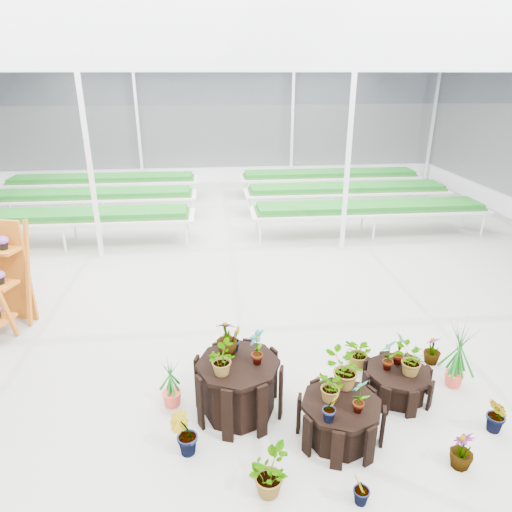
{
  "coord_description": "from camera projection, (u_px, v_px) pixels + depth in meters",
  "views": [
    {
      "loc": [
        -0.25,
        -6.67,
        4.2
      ],
      "look_at": [
        0.45,
        0.48,
        1.3
      ],
      "focal_mm": 32.0,
      "sensor_mm": 36.0,
      "label": 1
    }
  ],
  "objects": [
    {
      "name": "plinth_tall",
      "position": [
        239.0,
        387.0,
        5.95
      ],
      "size": [
        1.4,
        1.4,
        0.76
      ],
      "primitive_type": "cylinder",
      "rotation": [
        0.0,
        0.0,
        -0.31
      ],
      "color": "black",
      "rests_on": "ground"
    },
    {
      "name": "steel_frame",
      "position": [
        230.0,
        211.0,
        6.91
      ],
      "size": [
        18.0,
        24.0,
        4.5
      ],
      "primitive_type": null,
      "color": "silver",
      "rests_on": "ground"
    },
    {
      "name": "plinth_mid",
      "position": [
        340.0,
        420.0,
        5.55
      ],
      "size": [
        1.28,
        1.28,
        0.53
      ],
      "primitive_type": "cylinder",
      "rotation": [
        0.0,
        0.0,
        -0.33
      ],
      "color": "black",
      "rests_on": "ground"
    },
    {
      "name": "greenhouse_shell",
      "position": [
        230.0,
        211.0,
        6.91
      ],
      "size": [
        18.0,
        24.0,
        4.5
      ],
      "primitive_type": null,
      "color": "white",
      "rests_on": "ground"
    },
    {
      "name": "nursery_benches",
      "position": [
        221.0,
        202.0,
        14.24
      ],
      "size": [
        16.0,
        7.0,
        0.84
      ],
      "primitive_type": null,
      "color": "silver",
      "rests_on": "ground"
    },
    {
      "name": "plinth_low",
      "position": [
        397.0,
        383.0,
        6.31
      ],
      "size": [
        0.97,
        0.97,
        0.41
      ],
      "primitive_type": "cylinder",
      "rotation": [
        0.0,
        0.0,
        0.06
      ],
      "color": "black",
      "rests_on": "ground"
    },
    {
      "name": "ground_plane",
      "position": [
        233.0,
        338.0,
        7.75
      ],
      "size": [
        24.0,
        24.0,
        0.0
      ],
      "primitive_type": "plane",
      "color": "gray",
      "rests_on": "ground"
    },
    {
      "name": "nursery_plants",
      "position": [
        322.0,
        377.0,
        5.95
      ],
      "size": [
        4.4,
        2.77,
        1.26
      ],
      "color": "#145A18",
      "rests_on": "ground"
    }
  ]
}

